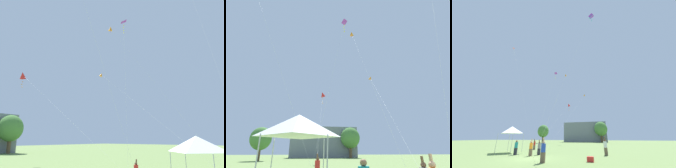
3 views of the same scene
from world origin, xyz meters
The scene contains 9 objects.
distant_building centered at (-1.83, 60.86, 4.74)m, with size 21.34×14.90×9.48m, color slate.
tree_far_right centered at (6.25, 52.07, 5.89)m, with size 6.04×5.44×9.12m.
tree_far_left centered at (-16.82, 37.65, 4.55)m, with size 4.66×4.20×7.04m.
festival_tent centered at (-5.89, 3.85, 3.07)m, with size 2.86×2.86×3.58m.
person_red_shirt centered at (-4.81, 9.22, 0.86)m, with size 0.37×0.37×1.79m.
kite_red_diamond_0 centered at (-3.75, 30.49, 13.06)m, with size 1.81×21.90×13.83m.
kite_purple_delta_1 centered at (-2.21, 12.09, 16.34)m, with size 3.55×2.94×16.80m.
kite_orange_diamond_2 centered at (-0.57, 15.27, 17.35)m, with size 0.79×13.07×17.78m.
kite_orange_diamond_4 centered at (3.42, 20.29, 12.92)m, with size 3.92×17.80×13.33m.
Camera 2 is at (-5.14, -4.66, 1.94)m, focal length 28.00 mm.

